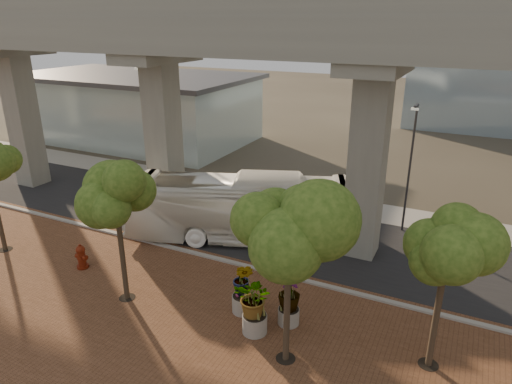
% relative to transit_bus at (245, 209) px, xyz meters
% --- Properties ---
extents(ground, '(160.00, 160.00, 0.00)m').
position_rel_transit_bus_xyz_m(ground, '(0.01, -0.80, -1.77)').
color(ground, '#393329').
rests_on(ground, ground).
extents(brick_plaza, '(70.00, 13.00, 0.06)m').
position_rel_transit_bus_xyz_m(brick_plaza, '(0.01, -8.80, -1.74)').
color(brick_plaza, brown).
rests_on(brick_plaza, ground).
extents(asphalt_road, '(90.00, 8.00, 0.04)m').
position_rel_transit_bus_xyz_m(asphalt_road, '(0.01, 1.20, -1.75)').
color(asphalt_road, black).
rests_on(asphalt_road, ground).
extents(curb_strip, '(70.00, 0.25, 0.16)m').
position_rel_transit_bus_xyz_m(curb_strip, '(0.01, -2.80, -1.69)').
color(curb_strip, '#9C9891').
rests_on(curb_strip, ground).
extents(far_sidewalk, '(90.00, 3.00, 0.06)m').
position_rel_transit_bus_xyz_m(far_sidewalk, '(0.01, 6.70, -1.74)').
color(far_sidewalk, '#9C9891').
rests_on(far_sidewalk, ground).
extents(transit_viaduct, '(72.00, 5.60, 12.40)m').
position_rel_transit_bus_xyz_m(transit_viaduct, '(0.01, 1.20, 5.52)').
color(transit_viaduct, gray).
rests_on(transit_viaduct, ground).
extents(station_pavilion, '(23.00, 13.00, 6.30)m').
position_rel_transit_bus_xyz_m(station_pavilion, '(-19.99, 15.20, 1.45)').
color(station_pavilion, silver).
rests_on(station_pavilion, ground).
extents(transit_bus, '(12.90, 7.29, 3.53)m').
position_rel_transit_bus_xyz_m(transit_bus, '(0.00, 0.00, 0.00)').
color(transit_bus, white).
rests_on(transit_bus, ground).
extents(fire_hydrant, '(0.62, 0.56, 1.24)m').
position_rel_transit_bus_xyz_m(fire_hydrant, '(-5.56, -6.30, -1.11)').
color(fire_hydrant, maroon).
rests_on(fire_hydrant, ground).
extents(planter_front, '(2.12, 2.12, 2.33)m').
position_rel_transit_bus_xyz_m(planter_front, '(4.01, -7.00, -0.29)').
color(planter_front, '#A49F94').
rests_on(planter_front, ground).
extents(planter_right, '(2.06, 2.06, 2.20)m').
position_rel_transit_bus_xyz_m(planter_right, '(4.97, -5.94, -0.37)').
color(planter_right, gray).
rests_on(planter_right, ground).
extents(planter_left, '(2.06, 2.06, 2.26)m').
position_rel_transit_bus_xyz_m(planter_left, '(3.01, -6.01, -0.33)').
color(planter_left, gray).
rests_on(planter_left, ground).
extents(street_tree_near_west, '(3.54, 3.54, 6.54)m').
position_rel_transit_bus_xyz_m(street_tree_near_west, '(-1.92, -7.36, 3.20)').
color(street_tree_near_west, '#483829').
rests_on(street_tree_near_west, ground).
extents(street_tree_near_east, '(3.90, 3.90, 6.57)m').
position_rel_transit_bus_xyz_m(street_tree_near_east, '(5.64, -7.84, 3.06)').
color(street_tree_near_east, '#483829').
rests_on(street_tree_near_east, ground).
extents(street_tree_far_east, '(3.07, 3.07, 5.92)m').
position_rel_transit_bus_xyz_m(street_tree_far_east, '(10.20, -5.95, 2.79)').
color(street_tree_far_east, '#483829').
rests_on(street_tree_far_east, ground).
extents(streetlamp_west, '(0.41, 1.20, 8.29)m').
position_rel_transit_bus_xyz_m(streetlamp_west, '(-10.48, 5.64, 3.08)').
color(streetlamp_west, '#333238').
rests_on(streetlamp_west, ground).
extents(streetlamp_east, '(0.36, 1.04, 7.19)m').
position_rel_transit_bus_xyz_m(streetlamp_east, '(7.54, 4.69, 2.44)').
color(streetlamp_east, '#323238').
rests_on(streetlamp_east, ground).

